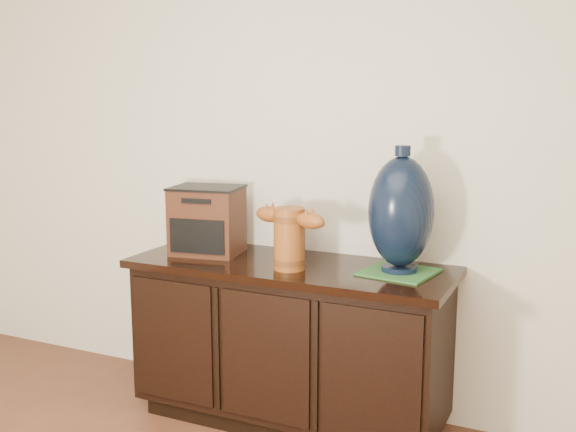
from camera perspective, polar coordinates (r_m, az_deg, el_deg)
The scene contains 6 objects.
sideboard at distance 3.13m, azimuth 0.16°, elevation -10.57°, with size 1.46×0.56×0.75m.
terracotta_vessel at distance 2.89m, azimuth 0.11°, elevation -1.61°, with size 0.38×0.17×0.27m.
tv_radio at distance 3.20m, azimuth -6.86°, elevation -0.35°, with size 0.36×0.31×0.32m.
green_mat at distance 2.90m, azimuth 9.39°, elevation -4.68°, with size 0.28×0.28×0.01m, color #2D602B.
lamp_base at distance 2.85m, azimuth 9.54°, elevation 0.32°, with size 0.31×0.31×0.53m.
spray_can at distance 3.17m, azimuth 0.86°, elevation -1.56°, with size 0.07×0.07×0.20m.
Camera 1 is at (1.22, -0.43, 1.50)m, focal length 42.00 mm.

